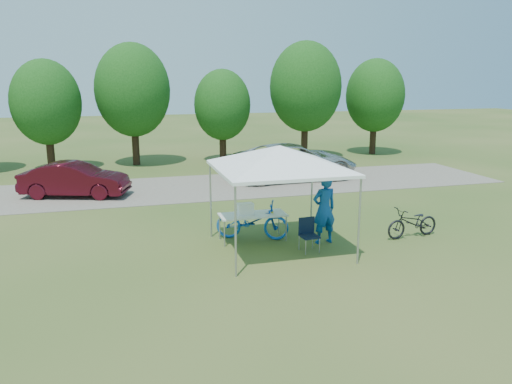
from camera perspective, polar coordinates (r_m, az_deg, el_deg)
ground at (r=13.12m, az=2.60°, el=-6.54°), size 100.00×100.00×0.00m
gravel_strip at (r=20.59m, az=-4.35°, el=0.67°), size 24.00×5.00×0.02m
canopy at (r=12.49m, az=2.72°, el=5.00°), size 4.53×4.53×3.00m
treeline at (r=26.05m, az=-7.81°, el=10.98°), size 24.89×4.28×6.30m
folding_table at (r=13.60m, az=-0.38°, el=-2.70°), size 1.82×0.76×0.75m
folding_chair at (r=12.95m, az=5.96°, el=-4.51°), size 0.47×0.49×0.86m
cooler at (r=13.50m, az=-1.22°, el=-1.95°), size 0.43×0.29×0.31m
ice_cream_cup at (r=13.69m, az=1.87°, el=-2.31°), size 0.07×0.07×0.05m
cyclist at (r=13.46m, az=7.80°, el=-1.96°), size 0.74×0.54×1.88m
bike_blue at (r=13.78m, az=-0.43°, el=-3.25°), size 2.13×1.44×1.06m
bike_dark at (r=14.61m, az=17.48°, el=-3.34°), size 1.70×0.76×0.86m
minivan at (r=22.01m, az=4.39°, el=3.54°), size 5.64×2.74×1.55m
sedan at (r=19.80m, az=-19.99°, el=1.35°), size 4.13×2.46×1.29m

